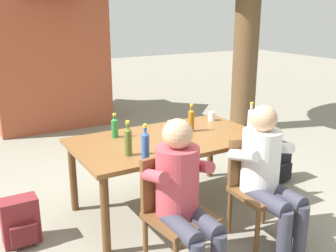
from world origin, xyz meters
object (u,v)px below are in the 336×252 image
at_px(chair_near_left, 174,207).
at_px(brick_kiosk, 41,40).
at_px(person_in_plaid_shirt, 183,192).
at_px(cup_terracotta, 170,125).
at_px(person_in_white_shirt, 267,170).
at_px(bottle_amber, 191,120).
at_px(bottle_clear, 251,120).
at_px(backpack_by_far_side, 21,222).
at_px(dining_table, 168,146).
at_px(cup_white, 212,116).
at_px(bottle_green, 115,127).
at_px(chair_near_right, 257,183).
at_px(bottle_olive, 128,141).
at_px(backpack_by_near_side, 276,163).
at_px(bottle_blue, 145,146).

xyz_separation_m(chair_near_left, brick_kiosk, (0.21, 4.79, 0.92)).
height_order(person_in_plaid_shirt, cup_terracotta, person_in_plaid_shirt).
xyz_separation_m(person_in_white_shirt, bottle_amber, (-0.09, 0.99, 0.20)).
distance_m(bottle_clear, backpack_by_far_side, 2.30).
bearing_deg(dining_table, chair_near_left, -117.24).
height_order(cup_terracotta, brick_kiosk, brick_kiosk).
bearing_deg(bottle_amber, brick_kiosk, 97.60).
bearing_deg(cup_white, bottle_green, -178.94).
xyz_separation_m(bottle_amber, cup_terracotta, (-0.13, 0.19, -0.08)).
bearing_deg(chair_near_right, bottle_clear, 54.99).
relative_size(bottle_olive, backpack_by_far_side, 0.74).
height_order(bottle_olive, backpack_by_near_side, bottle_olive).
xyz_separation_m(bottle_blue, cup_white, (1.19, 0.73, -0.09)).
bearing_deg(backpack_by_far_side, bottle_green, 11.46).
distance_m(bottle_green, backpack_by_near_side, 1.96).
height_order(chair_near_right, cup_white, chair_near_right).
relative_size(cup_terracotta, backpack_by_near_side, 0.19).
height_order(bottle_clear, cup_terracotta, bottle_clear).
relative_size(dining_table, bottle_olive, 5.98).
height_order(dining_table, bottle_green, bottle_green).
height_order(chair_near_right, bottle_blue, bottle_blue).
height_order(bottle_green, bottle_amber, bottle_amber).
bearing_deg(bottle_amber, bottle_olive, -159.71).
xyz_separation_m(chair_near_left, bottle_green, (-0.01, 1.08, 0.35)).
bearing_deg(bottle_olive, bottle_clear, -1.89).
relative_size(person_in_white_shirt, backpack_by_near_side, 2.66).
height_order(cup_white, brick_kiosk, brick_kiosk).
relative_size(chair_near_left, brick_kiosk, 0.32).
height_order(cup_white, backpack_by_near_side, cup_white).
relative_size(bottle_amber, brick_kiosk, 0.11).
relative_size(bottle_blue, backpack_by_far_side, 0.78).
bearing_deg(cup_terracotta, cup_white, 3.72).
bearing_deg(cup_white, brick_kiosk, 104.24).
bearing_deg(dining_table, cup_terracotta, 55.40).
bearing_deg(bottle_green, person_in_plaid_shirt, -88.96).
relative_size(person_in_white_shirt, bottle_blue, 3.73).
distance_m(bottle_amber, brick_kiosk, 3.99).
height_order(bottle_green, brick_kiosk, brick_kiosk).
xyz_separation_m(chair_near_left, cup_terracotta, (0.59, 1.07, 0.29)).
distance_m(bottle_green, brick_kiosk, 3.76).
xyz_separation_m(bottle_blue, bottle_olive, (-0.06, 0.21, -0.01)).
bearing_deg(brick_kiosk, person_in_plaid_shirt, -92.29).
relative_size(person_in_white_shirt, cup_terracotta, 14.11).
bearing_deg(backpack_by_near_side, chair_near_right, -143.06).
distance_m(dining_table, cup_white, 0.80).
distance_m(bottle_green, cup_white, 1.16).
relative_size(bottle_amber, backpack_by_far_side, 0.70).
bearing_deg(chair_near_right, backpack_by_near_side, 36.94).
distance_m(bottle_blue, backpack_by_near_side, 2.02).
height_order(bottle_amber, bottle_olive, bottle_olive).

